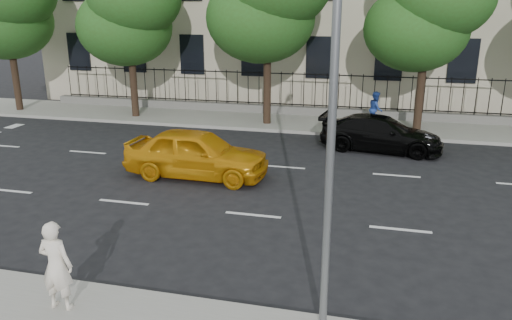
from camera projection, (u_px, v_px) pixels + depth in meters
The scene contains 11 objects.
ground at pixel (227, 256), 11.71m from camera, with size 120.00×120.00×0.00m, color black.
far_sidewalk at pixel (310, 123), 24.67m from camera, with size 60.00×4.00×0.15m, color gray.
lane_markings at pixel (270, 188), 16.12m from camera, with size 49.60×4.62×0.01m, color silver, non-canonical shape.
iron_fence at pixel (315, 105), 26.08m from camera, with size 30.00×0.50×2.20m.
street_light at pixel (339, 38), 7.98m from camera, with size 0.25×3.32×8.05m.
tree_b at pixel (130, 1), 24.42m from camera, with size 5.53×5.12×8.97m.
tree_d at pixel (430, 1), 21.23m from camera, with size 5.34×4.94×8.84m.
yellow_taxi at pixel (197, 153), 16.94m from camera, with size 1.97×4.90×1.67m, color orange.
black_sedan at pixel (381, 133), 20.11m from camera, with size 1.98×4.86×1.41m, color black.
woman_near at pixel (56, 266), 9.22m from camera, with size 0.65×0.42×1.77m, color white.
pedestrian_far at pixel (376, 109), 23.55m from camera, with size 0.80×0.62×1.65m, color #223F94.
Camera 1 is at (3.17, -10.05, 5.64)m, focal length 35.00 mm.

